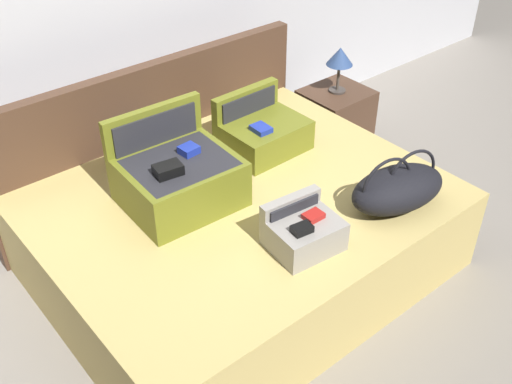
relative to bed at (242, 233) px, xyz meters
The scene contains 10 objects.
ground_plane 0.47m from the bed, 90.00° to the right, with size 12.00×12.00×0.00m, color gray.
bed is the anchor object (origin of this frame).
headboard 0.89m from the bed, 90.00° to the left, with size 2.10×0.08×0.94m, color #4C3323.
hard_case_large 0.51m from the bed, 146.39° to the left, with size 0.58×0.52×0.45m.
hard_case_medium 0.61m from the bed, 36.58° to the left, with size 0.47×0.39×0.32m.
hard_case_small 0.60m from the bed, 92.32° to the right, with size 0.35×0.30×0.22m.
duffel_bag 0.88m from the bed, 45.57° to the right, with size 0.58×0.39×0.31m.
pillow_near_headboard 0.72m from the bed, 106.03° to the left, with size 0.42×0.27×0.17m, color navy.
nightstand 1.43m from the bed, 23.51° to the left, with size 0.44×0.40×0.47m, color #4C3323.
table_lamp 1.50m from the bed, 23.51° to the left, with size 0.18×0.18×0.32m.
Camera 1 is at (-1.59, -1.64, 2.40)m, focal length 42.92 mm.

